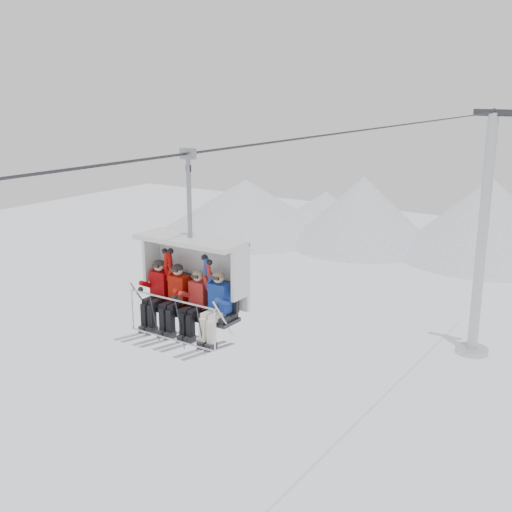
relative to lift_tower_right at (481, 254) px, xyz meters
The scene contains 7 objects.
lift_tower_right is the anchor object (origin of this frame).
haul_cable 23.25m from the lift_tower_right, 90.00° to the right, with size 0.06×0.06×50.00m, color #2F2F34.
chairlift_carrier 24.88m from the lift_tower_right, 90.00° to the right, with size 2.49×1.17×3.98m.
skier_far_left 25.11m from the lift_tower_right, 91.94° to the right, with size 0.43×1.69×1.69m.
skier_center_left 25.10m from the lift_tower_right, 90.69° to the right, with size 0.42×1.69×1.66m.
skier_center_right 25.10m from the lift_tower_right, 89.39° to the right, with size 0.40×1.69×1.58m.
skier_far_right 25.11m from the lift_tower_right, 88.12° to the right, with size 0.43×1.69×1.69m.
Camera 1 is at (8.53, -12.78, 14.66)m, focal length 45.00 mm.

